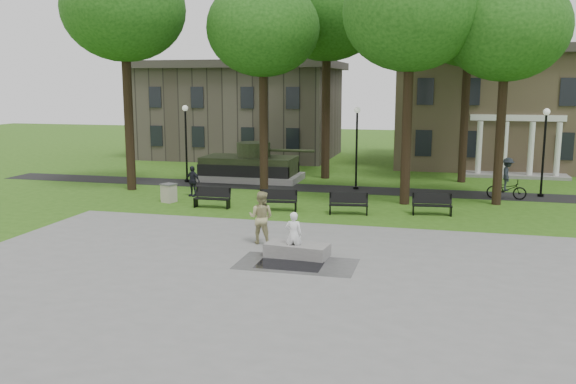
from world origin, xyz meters
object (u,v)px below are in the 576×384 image
at_px(cyclist, 507,182).
at_px(park_bench_0, 213,197).
at_px(concrete_block, 297,250).
at_px(friend_watching, 261,217).
at_px(skateboarder, 294,235).
at_px(trash_bin, 169,193).

distance_m(cyclist, park_bench_0, 15.41).
bearing_deg(park_bench_0, cyclist, 22.73).
bearing_deg(concrete_block, friend_watching, 141.07).
distance_m(skateboarder, trash_bin, 12.00).
xyz_separation_m(skateboarder, park_bench_0, (-5.94, 7.58, -0.30)).
bearing_deg(concrete_block, park_bench_0, 129.03).
bearing_deg(park_bench_0, concrete_block, -50.86).
distance_m(concrete_block, cyclist, 15.69).
xyz_separation_m(friend_watching, park_bench_0, (-4.30, 6.05, -0.50)).
xyz_separation_m(cyclist, park_bench_0, (-14.22, -5.92, -0.38)).
bearing_deg(trash_bin, friend_watching, -44.26).
xyz_separation_m(concrete_block, park_bench_0, (-6.04, 7.45, 0.28)).
bearing_deg(trash_bin, park_bench_0, -15.82).
height_order(skateboarder, trash_bin, skateboarder).
bearing_deg(friend_watching, cyclist, -125.55).
relative_size(cyclist, trash_bin, 2.29).
bearing_deg(skateboarder, cyclist, -123.73).
xyz_separation_m(friend_watching, cyclist, (9.91, 11.97, -0.12)).
bearing_deg(cyclist, concrete_block, 153.61).
relative_size(concrete_block, park_bench_0, 1.22).
xyz_separation_m(concrete_block, trash_bin, (-8.72, 8.21, 0.24)).
bearing_deg(friend_watching, trash_bin, -40.18).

